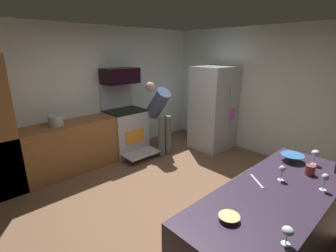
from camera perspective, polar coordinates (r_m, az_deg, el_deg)
ground_plane at (r=3.88m, az=2.26°, el=-16.38°), size 5.20×4.80×0.02m
wall_back at (r=5.21m, az=-16.34°, el=7.35°), size 5.20×0.12×2.60m
wall_right at (r=5.41m, az=21.87°, el=7.16°), size 0.12×4.80×2.60m
lower_cabinet_run at (r=4.77m, az=-23.10°, el=-4.90°), size 2.40×0.60×0.90m
oven_range at (r=5.28m, az=-9.79°, el=-0.98°), size 0.76×1.03×1.48m
microwave at (r=5.12m, az=-11.05°, el=11.39°), size 0.74×0.38×0.31m
refrigerator at (r=5.51m, az=10.56°, el=4.07°), size 0.88×0.76×1.81m
person_cook at (r=5.07m, az=-1.98°, el=3.07°), size 0.31×0.66×1.50m
counter_island at (r=2.79m, az=22.99°, el=-21.51°), size 2.17×0.80×0.90m
mixing_bowl_large at (r=3.21m, az=26.92°, el=-6.61°), size 0.26×0.26×0.08m
mixing_bowl_small at (r=2.04m, az=14.03°, el=-20.05°), size 0.16×0.16×0.04m
wine_glass_near at (r=3.20m, az=31.11°, el=-5.52°), size 0.08×0.08×0.18m
wine_glass_mid at (r=2.69m, az=32.74°, el=-10.22°), size 0.06×0.06×0.17m
wine_glass_far at (r=2.68m, az=25.03°, el=-9.24°), size 0.06×0.06×0.16m
wine_glass_extra at (r=1.91m, az=26.09°, el=-21.24°), size 0.08×0.08×0.14m
mug_tea at (r=2.97m, az=30.18°, el=-8.82°), size 0.09×0.09×0.10m
knife_chef at (r=2.62m, az=19.96°, el=-11.98°), size 0.18×0.23×0.01m
stock_pot at (r=4.59m, az=-24.68°, el=1.14°), size 0.24×0.24×0.17m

